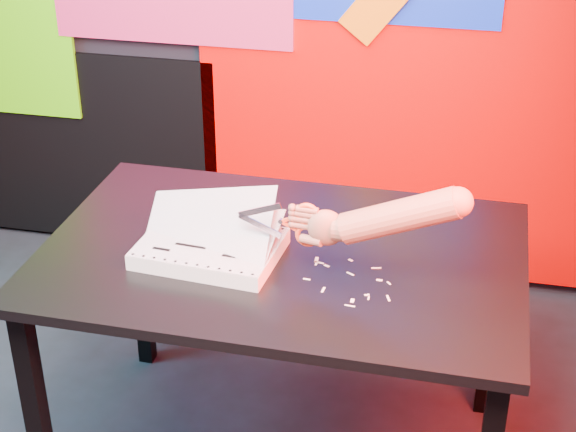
# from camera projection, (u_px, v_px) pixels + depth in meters

# --- Properties ---
(room) EXTENTS (3.01, 3.01, 2.71)m
(room) POSITION_uv_depth(u_px,v_px,m) (53.00, 66.00, 1.92)
(room) COLOR #222329
(room) RESTS_ON ground
(backdrop) EXTENTS (2.88, 0.05, 2.08)m
(backdrop) POSITION_uv_depth(u_px,v_px,m) (252.00, 46.00, 3.35)
(backdrop) COLOR #D50100
(backdrop) RESTS_ON ground
(work_table) EXTENTS (1.32, 0.89, 0.75)m
(work_table) POSITION_uv_depth(u_px,v_px,m) (283.00, 275.00, 2.44)
(work_table) COLOR black
(work_table) RESTS_ON ground
(printout_stack) EXTENTS (0.39, 0.30, 0.19)m
(printout_stack) POSITION_uv_depth(u_px,v_px,m) (210.00, 248.00, 2.37)
(printout_stack) COLOR silver
(printout_stack) RESTS_ON work_table
(scissors) EXTENTS (0.22, 0.03, 0.13)m
(scissors) POSITION_uv_depth(u_px,v_px,m) (301.00, 224.00, 2.23)
(scissors) COLOR silver
(scissors) RESTS_ON printout_stack
(hand_forearm) EXTENTS (0.44, 0.11, 0.21)m
(hand_forearm) POSITION_uv_depth(u_px,v_px,m) (387.00, 218.00, 2.15)
(hand_forearm) COLOR brown
(hand_forearm) RESTS_ON work_table
(paper_clippings) EXTENTS (0.23, 0.23, 0.00)m
(paper_clippings) POSITION_uv_depth(u_px,v_px,m) (346.00, 278.00, 2.28)
(paper_clippings) COLOR silver
(paper_clippings) RESTS_ON work_table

